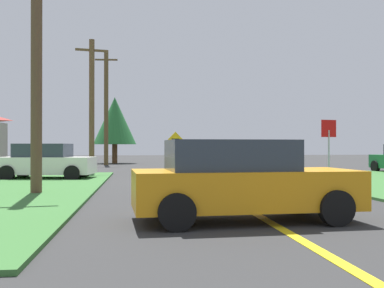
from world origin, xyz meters
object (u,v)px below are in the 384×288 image
at_px(stop_sign, 329,139).
at_px(parked_car_near_building, 46,162).
at_px(car_behind_on_main_road, 241,181).
at_px(utility_pole_mid, 92,104).
at_px(oak_tree_left, 115,121).
at_px(utility_pole_near, 36,60).
at_px(utility_pole_far, 106,107).
at_px(direction_sign, 175,147).

xyz_separation_m(stop_sign, parked_car_near_building, (-11.99, 3.09, -1.01)).
relative_size(car_behind_on_main_road, utility_pole_mid, 0.61).
xyz_separation_m(stop_sign, car_behind_on_main_road, (-5.79, -9.19, -1.01)).
xyz_separation_m(utility_pole_mid, oak_tree_left, (0.49, 14.99, -0.09)).
bearing_deg(utility_pole_near, parked_car_near_building, 98.81).
distance_m(car_behind_on_main_road, utility_pole_mid, 17.85).
bearing_deg(oak_tree_left, utility_pole_near, -92.20).
bearing_deg(parked_car_near_building, utility_pole_far, 92.18).
relative_size(stop_sign, car_behind_on_main_road, 0.57).
xyz_separation_m(stop_sign, utility_pole_near, (-10.94, -3.67, 2.33)).
xyz_separation_m(utility_pole_near, utility_pole_mid, (0.52, 11.45, -0.30)).
distance_m(stop_sign, oak_tree_left, 24.91).
bearing_deg(parked_car_near_building, oak_tree_left, 91.72).
height_order(utility_pole_near, utility_pole_far, utility_pole_far).
bearing_deg(parked_car_near_building, utility_pole_near, -73.48).
height_order(parked_car_near_building, oak_tree_left, oak_tree_left).
distance_m(parked_car_near_building, direction_sign, 8.25).
bearing_deg(car_behind_on_main_road, parked_car_near_building, 113.24).
distance_m(parked_car_near_building, utility_pole_near, 7.62).
xyz_separation_m(parked_car_near_building, oak_tree_left, (2.06, 19.67, 2.96)).
distance_m(parked_car_near_building, utility_pole_far, 16.67).
relative_size(stop_sign, parked_car_near_building, 0.59).
bearing_deg(utility_pole_mid, car_behind_on_main_road, -74.74).
bearing_deg(utility_pole_far, oak_tree_left, 81.93).
xyz_separation_m(utility_pole_near, utility_pole_far, (0.51, 22.90, 0.56)).
distance_m(utility_pole_near, utility_pole_far, 22.91).
relative_size(parked_car_near_building, utility_pole_far, 0.47).
distance_m(direction_sign, oak_tree_left, 15.16).
distance_m(utility_pole_near, direction_sign, 13.42).
relative_size(utility_pole_mid, direction_sign, 3.17).
relative_size(utility_pole_mid, utility_pole_far, 0.81).
distance_m(car_behind_on_main_road, direction_sign, 17.59).
bearing_deg(parked_car_near_building, direction_sign, 47.79).
relative_size(parked_car_near_building, utility_pole_near, 0.54).
bearing_deg(utility_pole_mid, direction_sign, 7.36).
bearing_deg(direction_sign, parked_car_near_building, -139.92).
relative_size(stop_sign, utility_pole_mid, 0.35).
distance_m(stop_sign, utility_pole_near, 11.78).
xyz_separation_m(car_behind_on_main_road, direction_sign, (0.09, 17.58, 0.65)).
bearing_deg(utility_pole_near, car_behind_on_main_road, -46.98).
bearing_deg(direction_sign, utility_pole_far, 113.58).
height_order(stop_sign, utility_pole_near, utility_pole_near).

